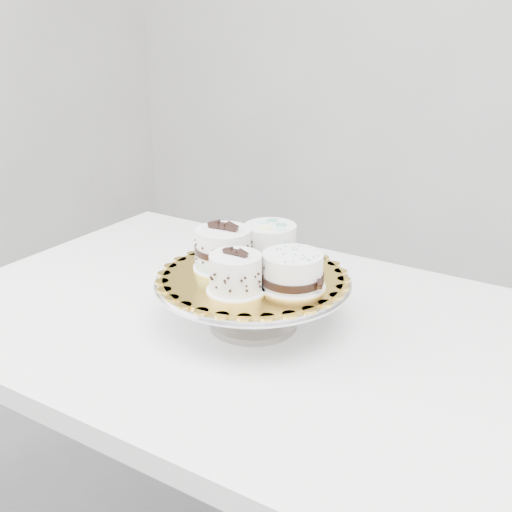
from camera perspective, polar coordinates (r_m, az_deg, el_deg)
The scene contains 7 objects.
table at distance 1.28m, azimuth -0.76°, elevation -8.42°, with size 1.25×0.86×0.75m.
cake_stand at distance 1.18m, azimuth -0.26°, elevation -3.32°, with size 0.36×0.36×0.10m.
cake_board at distance 1.17m, azimuth -0.27°, elevation -1.85°, with size 0.33×0.33×0.00m, color #C8852A.
cake_swirl at distance 1.09m, azimuth -1.83°, elevation -1.61°, with size 0.10×0.10×0.08m.
cake_banded at distance 1.19m, azimuth -2.90°, elevation 0.52°, with size 0.12×0.12×0.09m.
cake_dots at distance 1.22m, azimuth 1.27°, elevation 1.19°, with size 0.13×0.13×0.07m.
cake_ribbon at distance 1.11m, azimuth 3.31°, elevation -1.38°, with size 0.14×0.14×0.06m.
Camera 1 is at (0.44, -0.90, 1.31)m, focal length 45.00 mm.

